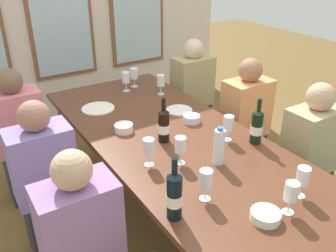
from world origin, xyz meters
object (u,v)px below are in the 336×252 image
at_px(white_plate_0, 98,108).
at_px(wine_glass_1, 206,179).
at_px(white_plate_1, 179,110).
at_px(wine_bottle_0, 174,195).
at_px(wine_glass_8, 149,148).
at_px(tasting_bowl_3, 192,119).
at_px(wine_glass_3, 291,192).
at_px(dining_table, 184,153).
at_px(wine_glass_0, 228,123).
at_px(wine_glass_4, 134,74).
at_px(tasting_bowl_0, 266,216).
at_px(seated_person_6, 83,251).
at_px(seated_person_4, 21,140).
at_px(wine_bottle_1, 257,126).
at_px(seated_person_3, 245,126).
at_px(wine_glass_9, 303,177).
at_px(tasting_bowl_1, 124,128).
at_px(seated_person_7, 308,161).
at_px(water_bottle, 219,147).
at_px(seated_person_2, 46,185).
at_px(wine_bottle_2, 164,125).
at_px(seated_person_5, 192,97).
at_px(wine_glass_5, 161,81).
at_px(wine_glass_6, 180,146).

relative_size(white_plate_0, wine_glass_1, 1.48).
xyz_separation_m(white_plate_1, wine_bottle_0, (-0.70, -1.01, 0.12)).
xyz_separation_m(wine_bottle_0, wine_glass_8, (0.12, 0.46, -0.01)).
height_order(tasting_bowl_3, wine_glass_3, wine_glass_3).
bearing_deg(dining_table, wine_glass_1, -113.85).
bearing_deg(wine_glass_0, wine_glass_4, 92.85).
bearing_deg(tasting_bowl_0, seated_person_6, 147.21).
bearing_deg(seated_person_4, wine_bottle_1, -45.65).
bearing_deg(seated_person_6, wine_glass_0, 10.91).
distance_m(tasting_bowl_0, wine_glass_1, 0.33).
bearing_deg(white_plate_0, tasting_bowl_0, -83.85).
distance_m(wine_bottle_0, seated_person_3, 1.56).
bearing_deg(wine_glass_9, tasting_bowl_1, 111.64).
height_order(seated_person_4, seated_person_7, same).
bearing_deg(wine_bottle_1, seated_person_4, 134.35).
relative_size(wine_glass_4, wine_glass_9, 1.00).
xyz_separation_m(seated_person_4, seated_person_7, (1.66, -1.40, 0.00)).
distance_m(wine_bottle_1, wine_glass_0, 0.18).
height_order(wine_glass_1, wine_glass_3, same).
height_order(white_plate_1, water_bottle, water_bottle).
xyz_separation_m(seated_person_2, seated_person_4, (0.00, 0.70, 0.00)).
height_order(dining_table, tasting_bowl_3, tasting_bowl_3).
xyz_separation_m(tasting_bowl_3, seated_person_7, (0.60, -0.60, -0.24)).
relative_size(wine_bottle_1, wine_bottle_2, 1.01).
distance_m(dining_table, seated_person_4, 1.34).
bearing_deg(wine_glass_4, wine_glass_9, -90.54).
bearing_deg(seated_person_4, seated_person_6, -90.00).
relative_size(white_plate_0, seated_person_2, 0.23).
bearing_deg(wine_bottle_1, tasting_bowl_3, 110.70).
relative_size(tasting_bowl_3, seated_person_5, 0.11).
bearing_deg(white_plate_0, wine_glass_1, -88.86).
xyz_separation_m(tasting_bowl_3, seated_person_2, (-1.06, 0.10, -0.24)).
relative_size(seated_person_2, seated_person_3, 1.00).
bearing_deg(seated_person_6, water_bottle, 1.57).
bearing_deg(white_plate_0, wine_glass_3, -79.47).
bearing_deg(seated_person_5, tasting_bowl_1, -147.64).
bearing_deg(seated_person_4, water_bottle, -56.78).
bearing_deg(wine_bottle_0, wine_glass_8, 75.02).
height_order(tasting_bowl_1, wine_glass_5, wine_glass_5).
distance_m(wine_bottle_0, seated_person_4, 1.68).
height_order(water_bottle, seated_person_7, seated_person_7).
distance_m(wine_glass_3, seated_person_3, 1.40).
distance_m(dining_table, wine_bottle_0, 0.72).
bearing_deg(wine_glass_6, seated_person_2, 142.92).
distance_m(wine_glass_5, wine_glass_8, 1.12).
height_order(wine_bottle_0, seated_person_7, seated_person_7).
distance_m(wine_bottle_0, tasting_bowl_0, 0.45).
bearing_deg(tasting_bowl_3, tasting_bowl_1, 164.97).
height_order(tasting_bowl_1, wine_glass_9, wine_glass_9).
xyz_separation_m(wine_glass_0, seated_person_6, (-1.11, -0.21, -0.34)).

